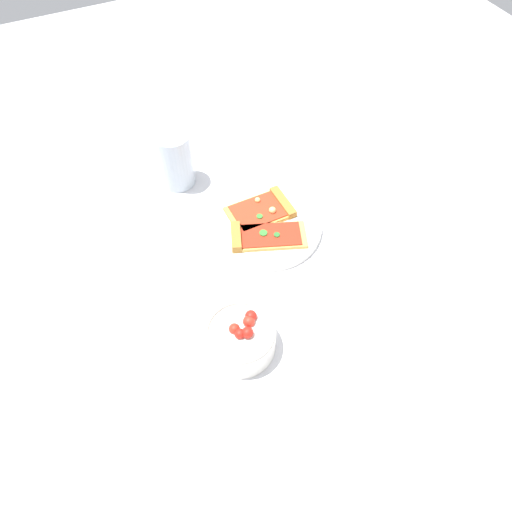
{
  "coord_description": "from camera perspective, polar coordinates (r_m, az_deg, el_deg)",
  "views": [
    {
      "loc": [
        -0.59,
        0.28,
        0.81
      ],
      "look_at": [
        -0.05,
        0.03,
        0.03
      ],
      "focal_mm": 34.09,
      "sensor_mm": 36.0,
      "label": 1
    }
  ],
  "objects": [
    {
      "name": "ground_plane",
      "position": [
        1.04,
        0.2,
        1.55
      ],
      "size": [
        2.4,
        2.4,
        0.0
      ],
      "primitive_type": "plane",
      "color": "silver",
      "rests_on": "ground"
    },
    {
      "name": "paper_napkin",
      "position": [
        0.94,
        11.71,
        -8.85
      ],
      "size": [
        0.15,
        0.13,
        0.0
      ],
      "primitive_type": "cube",
      "rotation": [
        0.0,
        0.0,
        0.24
      ],
      "color": "silver",
      "rests_on": "ground_plane"
    },
    {
      "name": "pizza_slice_near",
      "position": [
        1.08,
        0.95,
        5.45
      ],
      "size": [
        0.09,
        0.14,
        0.02
      ],
      "color": "gold",
      "rests_on": "plate"
    },
    {
      "name": "pizza_slice_far",
      "position": [
        1.03,
        0.77,
        2.32
      ],
      "size": [
        0.12,
        0.17,
        0.02
      ],
      "color": "#E5B256",
      "rests_on": "plate"
    },
    {
      "name": "salad_bowl",
      "position": [
        0.88,
        -1.86,
        -9.57
      ],
      "size": [
        0.13,
        0.13,
        0.08
      ],
      "color": "white",
      "rests_on": "ground_plane"
    },
    {
      "name": "soda_glass",
      "position": [
        1.14,
        -9.44,
        11.01
      ],
      "size": [
        0.08,
        0.08,
        0.14
      ],
      "color": "silver",
      "rests_on": "ground_plane"
    },
    {
      "name": "plate",
      "position": [
        1.06,
        1.3,
        3.52
      ],
      "size": [
        0.24,
        0.24,
        0.01
      ],
      "primitive_type": "cylinder",
      "color": "white",
      "rests_on": "ground_plane"
    }
  ]
}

